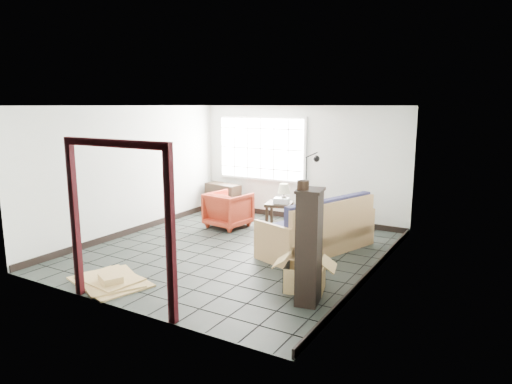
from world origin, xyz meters
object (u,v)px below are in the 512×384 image
Objects in this scene: futon_sofa at (320,232)px; tall_shelf at (309,246)px; side_table at (279,207)px; armchair at (228,208)px.

futon_sofa is 2.27m from tall_shelf.
side_table is at bearing 112.43° from tall_shelf.
armchair is (-2.38, 0.59, 0.06)m from futon_sofa.
armchair is 4.12m from tall_shelf.
futon_sofa is 3.75× the size of side_table.
futon_sofa is 1.64m from side_table.
armchair is 1.11m from side_table.
side_table is (1.05, 0.36, 0.06)m from armchair.
futon_sofa is 2.45m from armchair.
tall_shelf is (2.04, -3.07, 0.31)m from side_table.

